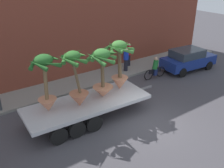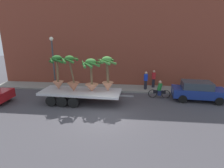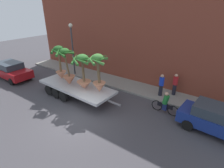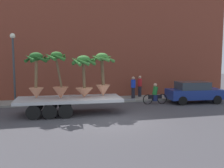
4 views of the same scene
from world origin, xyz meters
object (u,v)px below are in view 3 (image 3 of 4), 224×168
Objects in this scene: trailing_car at (11,70)px; pedestrian_far_left at (161,85)px; pedestrian_near_gate at (175,84)px; potted_palm_middle at (83,72)px; street_lamp at (72,43)px; parked_car at (218,120)px; cyclist at (165,104)px; potted_palm_front at (60,62)px; potted_palm_rear at (98,73)px; flatbed_trailer at (74,87)px; potted_palm_extra at (67,69)px.

trailing_car is 13.78m from pedestrian_far_left.
potted_palm_middle is at bearing -139.70° from pedestrian_near_gate.
parked_car is at bearing -7.31° from street_lamp.
potted_palm_middle reaches higher than cyclist.
street_lamp reaches higher than pedestrian_far_left.
cyclist is 2.19m from pedestrian_far_left.
potted_palm_front is at bearing -173.71° from parked_car.
potted_palm_rear reaches higher than trailing_car.
potted_palm_rear is 3.94m from potted_palm_front.
potted_palm_rear is at bearing -1.24° from potted_palm_front.
trailing_car reaches higher than cyclist.
pedestrian_far_left is at bearing 118.65° from cyclist.
flatbed_trailer is at bearing -145.46° from pedestrian_near_gate.
pedestrian_far_left is (-0.81, -0.71, 0.00)m from pedestrian_near_gate.
potted_palm_middle reaches higher than parked_car.
potted_palm_extra is 7.29m from cyclist.
potted_palm_front is 0.64× the size of parked_car.
potted_palm_extra reaches higher than parked_car.
potted_palm_extra is (-2.66, -0.34, -0.19)m from potted_palm_rear.
flatbed_trailer is 2.87× the size of potted_palm_middle.
potted_palm_middle is 6.90m from pedestrian_near_gate.
flatbed_trailer is 6.63m from pedestrian_far_left.
pedestrian_near_gate and pedestrian_far_left have the same top height.
pedestrian_near_gate is 9.83m from street_lamp.
street_lamp is at bearing 172.69° from parked_car.
trailing_car is at bearing -173.70° from potted_palm_rear.
potted_palm_middle is 1.48× the size of pedestrian_near_gate.
potted_palm_extra is 7.33m from trailing_car.
street_lamp is at bearing -172.58° from pedestrian_near_gate.
potted_palm_rear reaches higher than pedestrian_near_gate.
potted_palm_front is at bearing 161.82° from potted_palm_extra.
flatbed_trailer is 9.67m from parked_car.
parked_car is at bearing -28.17° from pedestrian_far_left.
potted_palm_extra reaches higher than cyclist.
trailing_car is 0.90× the size of street_lamp.
pedestrian_far_left is 0.35× the size of street_lamp.
pedestrian_near_gate is at bearing 41.24° from pedestrian_far_left.
trailing_car is 14.78m from pedestrian_near_gate.
potted_palm_rear is at bearing -133.65° from pedestrian_near_gate.
pedestrian_far_left is at bearing 33.13° from potted_palm_extra.
potted_palm_rear is 1.22m from potted_palm_middle.
pedestrian_far_left reaches higher than trailing_car.
potted_palm_front is 0.62× the size of trailing_car.
street_lamp is (-5.51, 2.95, 0.85)m from potted_palm_rear.
potted_palm_rear is 2.68m from potted_palm_extra.
cyclist is 14.29m from trailing_car.
potted_palm_rear is at bearing 4.29° from flatbed_trailer.
potted_palm_rear is 0.62× the size of trailing_car.
flatbed_trailer is at bearing -175.71° from potted_palm_rear.
potted_palm_middle is 1.47m from potted_palm_extra.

